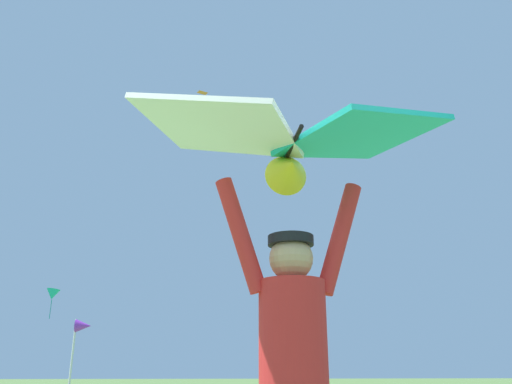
% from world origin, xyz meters
% --- Properties ---
extents(kite_flyer_person, '(0.81, 0.35, 1.92)m').
position_xyz_m(kite_flyer_person, '(0.28, -0.24, 0.94)').
color(kite_flyer_person, '#424751').
rests_on(kite_flyer_person, ground).
extents(held_stunt_kite, '(1.77, 0.95, 0.40)m').
position_xyz_m(held_stunt_kite, '(0.28, -0.31, 2.13)').
color(held_stunt_kite, black).
extents(distant_kite_orange_mid_right, '(0.97, 0.95, 0.29)m').
position_xyz_m(distant_kite_orange_mid_right, '(-0.62, 31.71, 20.90)').
color(distant_kite_orange_mid_right, orange).
extents(distant_kite_blue_far_center, '(0.98, 1.01, 0.39)m').
position_xyz_m(distant_kite_blue_far_center, '(-0.83, 28.52, 16.80)').
color(distant_kite_blue_far_center, blue).
extents(distant_kite_teal_high_left, '(1.06, 1.00, 2.08)m').
position_xyz_m(distant_kite_teal_high_left, '(-10.53, 34.59, 5.94)').
color(distant_kite_teal_high_left, '#19B2AD').
extents(marker_flag, '(0.30, 0.24, 1.85)m').
position_xyz_m(marker_flag, '(-2.38, 7.30, 1.60)').
color(marker_flag, silver).
rests_on(marker_flag, ground).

